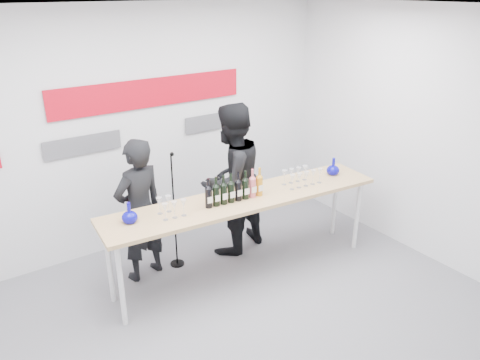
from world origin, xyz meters
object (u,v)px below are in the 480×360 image
at_px(tasting_table, 245,203).
at_px(mic_stand, 176,232).
at_px(presenter_right, 231,180).
at_px(presenter_left, 139,211).

xyz_separation_m(tasting_table, mic_stand, (-0.59, 0.60, -0.46)).
distance_m(tasting_table, presenter_right, 0.58).
height_order(presenter_right, mic_stand, presenter_right).
height_order(tasting_table, presenter_right, presenter_right).
xyz_separation_m(tasting_table, presenter_right, (0.18, 0.55, 0.05)).
bearing_deg(presenter_left, presenter_right, 163.45).
bearing_deg(presenter_right, presenter_left, -17.96).
relative_size(tasting_table, presenter_right, 1.73).
height_order(tasting_table, presenter_left, presenter_left).
bearing_deg(presenter_left, tasting_table, 135.12).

